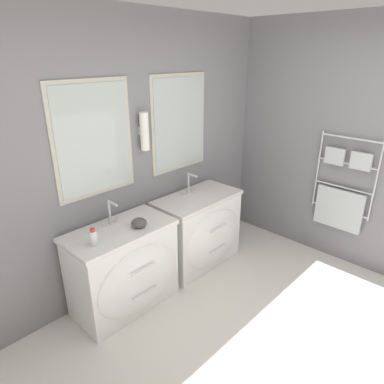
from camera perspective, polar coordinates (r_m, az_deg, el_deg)
The scene contains 9 objects.
ground_plane at distance 2.94m, azimuth 18.10°, elevation -28.17°, with size 16.00×16.00×0.00m, color silver.
wall_back at distance 3.28m, azimuth -10.48°, elevation 5.75°, with size 5.22×0.16×2.60m.
wall_right at distance 4.06m, azimuth 21.17°, elevation 7.49°, with size 0.13×3.87×2.60m.
vanity_left at distance 3.23m, azimuth -11.07°, elevation -12.44°, with size 0.95×0.56×0.81m.
vanity_right at distance 3.79m, azimuth 1.26°, elevation -6.40°, with size 0.95×0.56×0.81m.
faucet_left at distance 3.08m, azimuth -13.40°, elevation -3.38°, with size 0.17×0.14×0.23m.
faucet_right at distance 3.66m, azimuth -0.41°, elevation 1.43°, with size 0.17×0.14×0.23m.
toiletry_bottle at distance 2.82m, azimuth -16.12°, elevation -7.32°, with size 0.06×0.06×0.15m.
amenity_bowl at distance 3.03m, azimuth -8.83°, elevation -5.08°, with size 0.14×0.14×0.08m.
Camera 1 is at (-1.83, -0.63, 2.22)m, focal length 32.00 mm.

